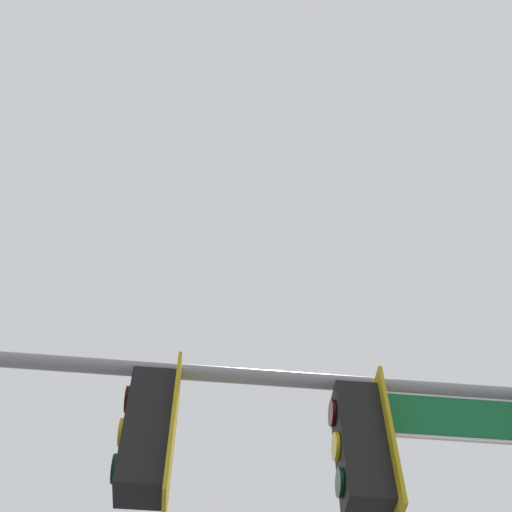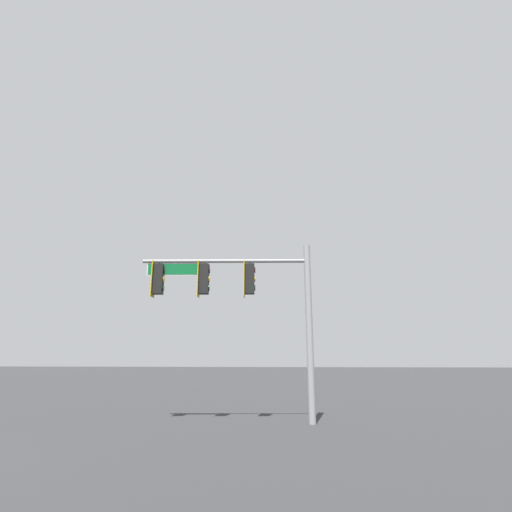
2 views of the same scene
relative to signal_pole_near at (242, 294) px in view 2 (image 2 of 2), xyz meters
name	(u,v)px [view 2 (image 2 of 2)]	position (x,y,z in m)	size (l,w,h in m)	color
signal_pole_near	(242,294)	(0.00, 0.00, 0.00)	(6.07, 1.47, 6.19)	gray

